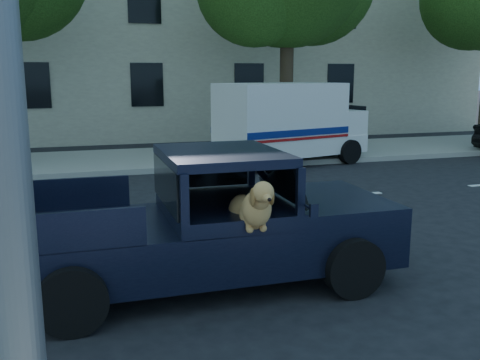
{
  "coord_description": "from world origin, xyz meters",
  "views": [
    {
      "loc": [
        -1.66,
        -6.81,
        2.65
      ],
      "look_at": [
        0.16,
        -0.92,
        1.4
      ],
      "focal_mm": 40.0,
      "sensor_mm": 36.0,
      "label": 1
    }
  ],
  "objects": [
    {
      "name": "ground",
      "position": [
        0.0,
        0.0,
        0.0
      ],
      "size": [
        120.0,
        120.0,
        0.0
      ],
      "primitive_type": "plane",
      "color": "black",
      "rests_on": "ground"
    },
    {
      "name": "far_sidewalk",
      "position": [
        0.0,
        9.2,
        0.07
      ],
      "size": [
        60.0,
        4.0,
        0.15
      ],
      "primitive_type": "cube",
      "color": "gray",
      "rests_on": "ground"
    },
    {
      "name": "lane_stripes",
      "position": [
        2.0,
        3.4,
        0.01
      ],
      "size": [
        21.6,
        0.14,
        0.01
      ],
      "primitive_type": null,
      "color": "silver",
      "rests_on": "ground"
    },
    {
      "name": "building_main",
      "position": [
        3.0,
        16.5,
        4.5
      ],
      "size": [
        26.0,
        6.0,
        9.0
      ],
      "primitive_type": "cube",
      "color": "beige",
      "rests_on": "ground"
    },
    {
      "name": "pickup_truck",
      "position": [
        -0.27,
        -0.54,
        0.58
      ],
      "size": [
        4.76,
        2.43,
        1.7
      ],
      "rotation": [
        0.0,
        0.0,
        -0.0
      ],
      "color": "black",
      "rests_on": "ground"
    },
    {
      "name": "mail_truck",
      "position": [
        4.29,
        7.67,
        1.03
      ],
      "size": [
        4.64,
        3.06,
        2.35
      ],
      "rotation": [
        0.0,
        0.0,
        0.25
      ],
      "color": "silver",
      "rests_on": "ground"
    }
  ]
}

